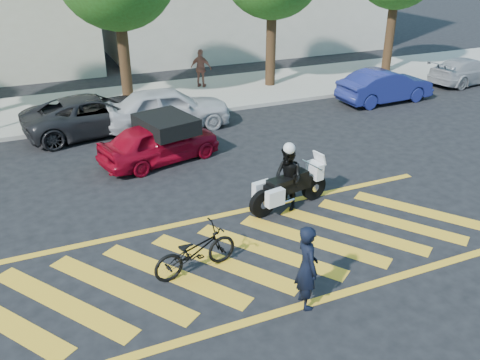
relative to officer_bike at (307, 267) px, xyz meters
name	(u,v)px	position (x,y,z in m)	size (l,w,h in m)	color
ground	(249,256)	(-0.32, 1.87, -0.85)	(90.00, 90.00, 0.00)	black
sidewalk	(129,103)	(-0.32, 13.87, -0.77)	(60.00, 5.00, 0.15)	#9E998E
crosswalk	(247,256)	(-0.36, 1.87, -0.84)	(12.33, 4.00, 0.01)	gold
officer_bike	(307,267)	(0.00, 0.00, 0.00)	(0.62, 0.41, 1.69)	black
bicycle	(195,251)	(-1.54, 1.82, -0.36)	(0.65, 1.86, 0.98)	black
police_motorcycle	(288,188)	(1.50, 3.47, -0.28)	(2.36, 0.92, 1.04)	black
officer_moto	(288,179)	(1.48, 3.48, -0.02)	(0.80, 0.62, 1.65)	black
red_convertible	(160,142)	(-0.67, 7.66, -0.21)	(1.50, 3.73, 1.27)	maroon
parked_mid_left	(94,114)	(-2.08, 11.07, -0.18)	(2.22, 4.82, 1.34)	black
parked_mid_right	(168,108)	(0.42, 10.47, -0.10)	(1.77, 4.40, 1.50)	#BBBBC0
parked_right	(385,86)	(9.58, 10.01, -0.17)	(1.43, 4.09, 1.35)	navy
parked_far_right	(467,71)	(14.98, 10.89, -0.26)	(1.64, 4.04, 1.17)	#919298
pedestrian_right	(201,68)	(3.19, 14.76, 0.13)	(0.97, 0.41, 1.66)	#915242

